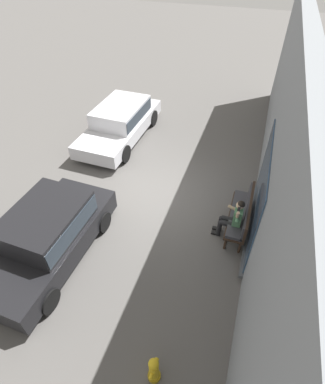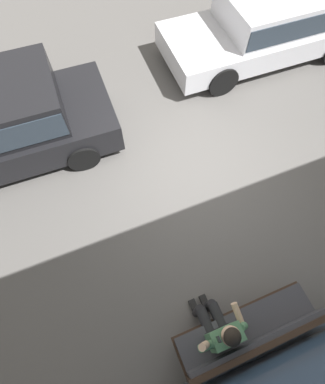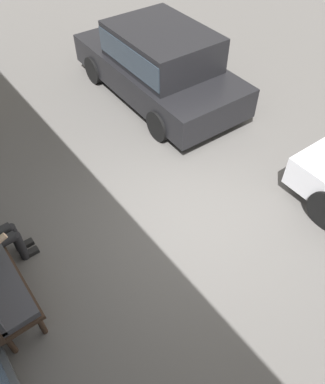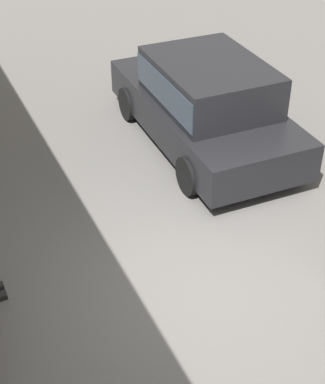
# 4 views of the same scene
# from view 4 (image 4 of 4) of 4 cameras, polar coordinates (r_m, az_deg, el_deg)

# --- Properties ---
(ground_plane) EXTENTS (60.00, 60.00, 0.00)m
(ground_plane) POSITION_cam_4_polar(r_m,az_deg,el_deg) (7.31, 3.58, -9.52)
(ground_plane) COLOR #565451
(parked_car_mid) EXTENTS (4.18, 2.00, 1.52)m
(parked_car_mid) POSITION_cam_4_polar(r_m,az_deg,el_deg) (9.75, 4.23, 8.84)
(parked_car_mid) COLOR black
(parked_car_mid) RESTS_ON ground_plane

